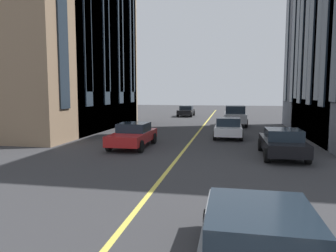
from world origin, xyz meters
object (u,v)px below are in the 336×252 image
car_red_parked_b (133,135)px  car_white_oncoming (228,128)px  car_silver_mid (235,115)px  car_black_trailing (282,142)px  car_black_parked_a (186,111)px  car_grey_far (258,245)px

car_red_parked_b → car_white_oncoming: bearing=-48.3°
car_red_parked_b → car_silver_mid: car_silver_mid is taller
car_red_parked_b → car_silver_mid: 14.28m
car_white_oncoming → car_black_trailing: size_ratio=0.89×
car_black_trailing → car_black_parked_a: bearing=17.9°
car_white_oncoming → car_red_parked_b: car_white_oncoming is taller
car_white_oncoming → car_black_parked_a: car_white_oncoming is taller
car_white_oncoming → car_black_parked_a: (19.03, 5.49, 0.00)m
car_silver_mid → car_black_trailing: bearing=-172.0°
car_white_oncoming → car_grey_far: 16.87m
car_white_oncoming → car_red_parked_b: (-4.72, 5.29, 0.00)m
car_red_parked_b → car_black_parked_a: 23.75m
car_black_parked_a → car_grey_far: same height
car_red_parked_b → car_black_trailing: size_ratio=1.00×
car_black_trailing → car_grey_far: (-10.88, 2.04, 0.00)m
car_black_trailing → car_grey_far: same height
car_red_parked_b → car_grey_far: 13.48m
car_red_parked_b → car_black_trailing: bearing=-99.1°
car_red_parked_b → car_black_trailing: (-1.26, -7.88, 0.00)m
car_black_parked_a → car_grey_far: size_ratio=1.00×
car_black_parked_a → car_silver_mid: size_ratio=0.94×
car_red_parked_b → car_grey_far: bearing=-154.3°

